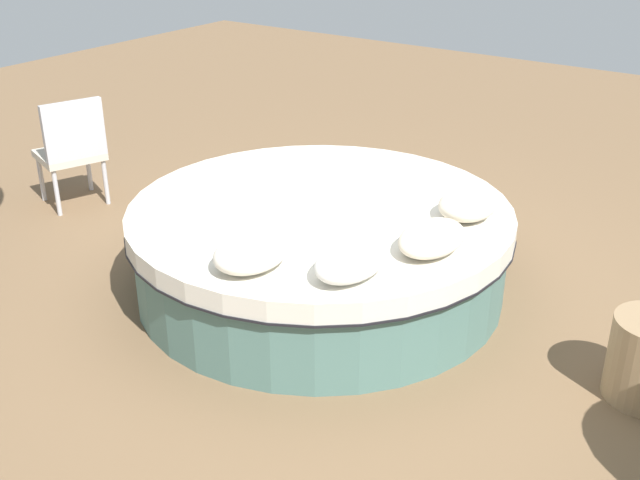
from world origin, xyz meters
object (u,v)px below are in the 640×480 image
at_px(round_bed, 320,247).
at_px(throw_pillow_2, 432,238).
at_px(throw_pillow_1, 352,260).
at_px(patio_chair, 72,146).
at_px(throw_pillow_0, 251,252).
at_px(throw_pillow_3, 467,205).

relative_size(round_bed, throw_pillow_2, 4.94).
bearing_deg(throw_pillow_1, throw_pillow_2, 157.32).
bearing_deg(throw_pillow_1, patio_chair, -101.92).
relative_size(round_bed, throw_pillow_0, 5.34).
distance_m(throw_pillow_1, throw_pillow_3, 1.13).
bearing_deg(throw_pillow_3, round_bed, -65.58).
height_order(throw_pillow_1, throw_pillow_2, throw_pillow_1).
bearing_deg(throw_pillow_0, round_bed, -168.96).
height_order(throw_pillow_0, throw_pillow_1, throw_pillow_1).
height_order(throw_pillow_0, throw_pillow_3, throw_pillow_0).
xyz_separation_m(throw_pillow_0, throw_pillow_3, (-1.37, 0.71, -0.00)).
distance_m(throw_pillow_2, patio_chair, 3.58).
bearing_deg(throw_pillow_0, throw_pillow_3, 152.45).
bearing_deg(throw_pillow_3, throw_pillow_0, -27.55).
relative_size(throw_pillow_0, throw_pillow_2, 0.92).
xyz_separation_m(throw_pillow_0, throw_pillow_1, (-0.25, 0.53, 0.00)).
bearing_deg(throw_pillow_1, throw_pillow_3, 170.63).
distance_m(round_bed, throw_pillow_0, 1.05).
xyz_separation_m(round_bed, throw_pillow_2, (0.17, 0.94, 0.39)).
bearing_deg(patio_chair, throw_pillow_3, -64.28).
distance_m(round_bed, throw_pillow_2, 1.03).
bearing_deg(patio_chair, throw_pillow_2, -73.52).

